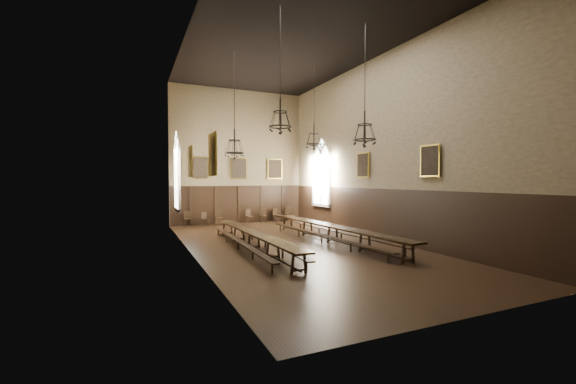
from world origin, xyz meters
TOP-DOWN VIEW (x-y plane):
  - floor at (0.00, 0.00)m, footprint 9.00×18.00m
  - ceiling at (0.00, 0.00)m, footprint 9.00×18.00m
  - wall_back at (0.00, 9.01)m, footprint 9.00×0.02m
  - wall_front at (0.00, -9.01)m, footprint 9.00×0.02m
  - wall_left at (-4.51, 0.00)m, footprint 0.02×18.00m
  - wall_right at (4.51, 0.00)m, footprint 0.02×18.00m
  - wainscot_panelling at (0.00, 0.00)m, footprint 9.00×18.00m
  - table_left at (-1.94, -0.08)m, footprint 0.78×9.54m
  - table_right at (1.94, -0.04)m, footprint 1.23×10.45m
  - bench_left_outer at (-2.56, 0.14)m, footprint 0.46×9.07m
  - bench_left_inner at (-1.36, 0.09)m, footprint 0.79×9.57m
  - bench_right_inner at (1.35, -0.06)m, footprint 0.89×9.38m
  - bench_right_outer at (2.63, 0.27)m, footprint 0.71×9.00m
  - chair_0 at (-3.43, 8.61)m, footprint 0.47×0.47m
  - chair_1 at (-2.38, 8.49)m, footprint 0.48×0.48m
  - chair_2 at (-1.48, 8.48)m, footprint 0.45×0.45m
  - chair_4 at (0.61, 8.58)m, footprint 0.53×0.53m
  - chair_5 at (1.55, 8.48)m, footprint 0.48×0.48m
  - chair_6 at (2.57, 8.48)m, footprint 0.55×0.55m
  - chair_7 at (3.52, 8.52)m, footprint 0.51×0.51m
  - chandelier_back_left at (-2.13, 2.20)m, footprint 0.91×0.91m
  - chandelier_back_right at (2.27, 2.46)m, footprint 0.89×0.89m
  - chandelier_front_left at (-1.82, -2.71)m, footprint 0.80×0.80m
  - chandelier_front_right at (1.71, -2.78)m, footprint 0.91×0.91m
  - portrait_back_0 at (-2.60, 8.88)m, footprint 1.10×0.12m
  - portrait_back_1 at (0.00, 8.88)m, footprint 1.10×0.12m
  - portrait_back_2 at (2.60, 8.88)m, footprint 1.10×0.12m
  - portrait_left_0 at (-4.38, 1.00)m, footprint 0.12×1.00m
  - portrait_left_1 at (-4.38, -3.50)m, footprint 0.12×1.00m
  - portrait_right_0 at (4.38, 1.00)m, footprint 0.12×1.00m
  - portrait_right_1 at (4.38, -3.50)m, footprint 0.12×1.00m
  - window_right at (4.43, 5.50)m, footprint 0.20×2.20m
  - window_left at (-4.43, 5.50)m, footprint 0.20×2.20m

SIDE VIEW (x-z plane):
  - floor at x=0.00m, z-range -0.02..0.00m
  - bench_right_outer at x=2.63m, z-range 0.06..0.46m
  - bench_left_outer at x=-2.56m, z-range 0.06..0.46m
  - chair_1 at x=-2.38m, z-range -0.17..0.70m
  - bench_right_inner at x=1.35m, z-range 0.06..0.48m
  - bench_left_inner at x=-1.36m, z-range 0.06..0.49m
  - chair_5 at x=1.55m, z-range -0.19..0.76m
  - chair_4 at x=0.61m, z-range -0.19..0.76m
  - chair_0 at x=-3.43m, z-range -0.19..0.77m
  - chair_6 at x=2.57m, z-range -0.19..0.78m
  - chair_2 at x=-1.48m, z-range -0.20..0.79m
  - chair_7 at x=3.52m, z-range -0.20..0.83m
  - table_left at x=-1.94m, z-range 0.00..0.74m
  - table_right at x=1.94m, z-range 0.00..0.81m
  - wainscot_panelling at x=0.00m, z-range 0.00..2.50m
  - window_right at x=4.43m, z-range 1.10..5.70m
  - window_left at x=-4.43m, z-range 1.10..5.70m
  - portrait_back_0 at x=-2.60m, z-range 3.00..4.40m
  - portrait_back_1 at x=0.00m, z-range 3.00..4.40m
  - portrait_back_2 at x=2.60m, z-range 3.00..4.40m
  - portrait_left_0 at x=-4.38m, z-range 3.05..4.35m
  - portrait_left_1 at x=-4.38m, z-range 3.05..4.35m
  - portrait_right_0 at x=4.38m, z-range 3.05..4.35m
  - portrait_right_1 at x=4.38m, z-range 3.05..4.35m
  - wall_back at x=0.00m, z-range 0.00..9.00m
  - wall_front at x=0.00m, z-range 0.00..9.00m
  - wall_left at x=-4.51m, z-range 0.00..9.00m
  - wall_right at x=4.51m, z-range 0.00..9.00m
  - chandelier_back_left at x=-2.13m, z-range 2.05..7.00m
  - chandelier_front_right at x=1.71m, z-range 2.45..7.12m
  - chandelier_back_right at x=2.27m, z-range 2.92..7.26m
  - chandelier_front_left at x=-1.82m, z-range 2.93..7.27m
  - ceiling at x=0.00m, z-range 9.00..9.02m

